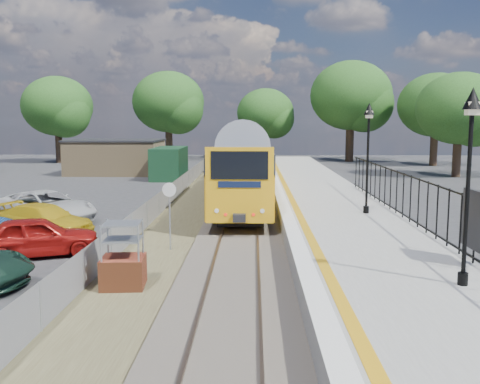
{
  "coord_description": "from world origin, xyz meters",
  "views": [
    {
      "loc": [
        0.56,
        -16.35,
        4.72
      ],
      "look_at": [
        0.02,
        4.32,
        2.0
      ],
      "focal_mm": 40.0,
      "sensor_mm": 36.0,
      "label": 1
    }
  ],
  "objects_px": {
    "victorian_lamp_south": "(470,141)",
    "brick_plinth": "(123,257)",
    "victorian_lamp_north": "(368,132)",
    "speed_sign": "(170,206)",
    "train": "(247,153)",
    "car_yellow": "(45,220)",
    "car_red": "(37,236)",
    "car_white": "(46,207)"
  },
  "relations": [
    {
      "from": "train",
      "to": "car_white",
      "type": "distance_m",
      "value": 19.02
    },
    {
      "from": "speed_sign",
      "to": "car_white",
      "type": "distance_m",
      "value": 8.88
    },
    {
      "from": "speed_sign",
      "to": "car_white",
      "type": "bearing_deg",
      "value": 148.41
    },
    {
      "from": "victorian_lamp_south",
      "to": "victorian_lamp_north",
      "type": "distance_m",
      "value": 10.0
    },
    {
      "from": "speed_sign",
      "to": "car_yellow",
      "type": "relative_size",
      "value": 0.56
    },
    {
      "from": "victorian_lamp_north",
      "to": "speed_sign",
      "type": "distance_m",
      "value": 8.84
    },
    {
      "from": "car_yellow",
      "to": "car_white",
      "type": "xyz_separation_m",
      "value": [
        -1.13,
        3.03,
        0.08
      ]
    },
    {
      "from": "train",
      "to": "car_white",
      "type": "height_order",
      "value": "train"
    },
    {
      "from": "brick_plinth",
      "to": "car_red",
      "type": "xyz_separation_m",
      "value": [
        -3.93,
        3.55,
        -0.21
      ]
    },
    {
      "from": "speed_sign",
      "to": "car_red",
      "type": "relative_size",
      "value": 0.6
    },
    {
      "from": "train",
      "to": "speed_sign",
      "type": "xyz_separation_m",
      "value": [
        -2.5,
        -22.16,
        -0.64
      ]
    },
    {
      "from": "victorian_lamp_south",
      "to": "train",
      "type": "bearing_deg",
      "value": 100.78
    },
    {
      "from": "victorian_lamp_north",
      "to": "car_yellow",
      "type": "xyz_separation_m",
      "value": [
        -13.47,
        -0.65,
        -3.64
      ]
    },
    {
      "from": "victorian_lamp_north",
      "to": "car_white",
      "type": "xyz_separation_m",
      "value": [
        -14.6,
        2.38,
        -3.56
      ]
    },
    {
      "from": "victorian_lamp_south",
      "to": "brick_plinth",
      "type": "height_order",
      "value": "victorian_lamp_south"
    },
    {
      "from": "victorian_lamp_south",
      "to": "train",
      "type": "distance_m",
      "value": 29.48
    },
    {
      "from": "speed_sign",
      "to": "victorian_lamp_north",
      "type": "bearing_deg",
      "value": 30.75
    },
    {
      "from": "victorian_lamp_south",
      "to": "speed_sign",
      "type": "distance_m",
      "value": 10.78
    },
    {
      "from": "train",
      "to": "brick_plinth",
      "type": "bearing_deg",
      "value": -96.73
    },
    {
      "from": "victorian_lamp_north",
      "to": "brick_plinth",
      "type": "height_order",
      "value": "victorian_lamp_north"
    },
    {
      "from": "victorian_lamp_south",
      "to": "car_yellow",
      "type": "height_order",
      "value": "victorian_lamp_south"
    },
    {
      "from": "victorian_lamp_south",
      "to": "car_white",
      "type": "bearing_deg",
      "value": 140.08
    },
    {
      "from": "train",
      "to": "car_yellow",
      "type": "bearing_deg",
      "value": -112.67
    },
    {
      "from": "victorian_lamp_north",
      "to": "train",
      "type": "distance_m",
      "value": 19.73
    },
    {
      "from": "train",
      "to": "speed_sign",
      "type": "relative_size",
      "value": 16.07
    },
    {
      "from": "victorian_lamp_south",
      "to": "train",
      "type": "height_order",
      "value": "victorian_lamp_south"
    },
    {
      "from": "train",
      "to": "car_yellow",
      "type": "height_order",
      "value": "train"
    },
    {
      "from": "brick_plinth",
      "to": "car_yellow",
      "type": "distance_m",
      "value": 8.65
    },
    {
      "from": "car_red",
      "to": "car_white",
      "type": "xyz_separation_m",
      "value": [
        -2.23,
        6.51,
        0.02
      ]
    },
    {
      "from": "car_red",
      "to": "car_white",
      "type": "distance_m",
      "value": 6.88
    },
    {
      "from": "car_red",
      "to": "car_yellow",
      "type": "xyz_separation_m",
      "value": [
        -1.1,
        3.48,
        -0.07
      ]
    },
    {
      "from": "car_yellow",
      "to": "brick_plinth",
      "type": "bearing_deg",
      "value": -122.14
    },
    {
      "from": "brick_plinth",
      "to": "car_red",
      "type": "bearing_deg",
      "value": 137.86
    },
    {
      "from": "brick_plinth",
      "to": "victorian_lamp_north",
      "type": "bearing_deg",
      "value": 42.32
    },
    {
      "from": "train",
      "to": "car_red",
      "type": "relative_size",
      "value": 9.68
    },
    {
      "from": "victorian_lamp_north",
      "to": "train",
      "type": "relative_size",
      "value": 0.11
    },
    {
      "from": "train",
      "to": "brick_plinth",
      "type": "distance_m",
      "value": 26.81
    },
    {
      "from": "brick_plinth",
      "to": "car_white",
      "type": "xyz_separation_m",
      "value": [
        -6.16,
        10.06,
        -0.19
      ]
    },
    {
      "from": "victorian_lamp_north",
      "to": "victorian_lamp_south",
      "type": "bearing_deg",
      "value": -88.85
    },
    {
      "from": "victorian_lamp_north",
      "to": "brick_plinth",
      "type": "relative_size",
      "value": 2.39
    },
    {
      "from": "victorian_lamp_north",
      "to": "train",
      "type": "height_order",
      "value": "victorian_lamp_north"
    },
    {
      "from": "car_yellow",
      "to": "car_white",
      "type": "distance_m",
      "value": 3.24
    }
  ]
}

